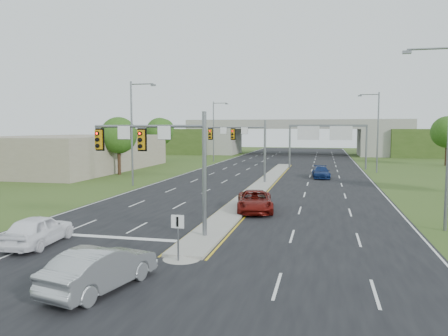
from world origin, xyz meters
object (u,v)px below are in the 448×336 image
object	(u,v)px
signal_mast_near	(165,153)
car_far_b	(321,172)
car_white	(38,230)
car_silver	(101,268)
signal_mast_far	(245,141)
sign_gantry	(326,134)
car_far_a	(255,201)
keep_right_sign	(178,230)
overpass	(296,139)

from	to	relation	value
signal_mast_near	car_far_b	world-z (taller)	signal_mast_near
car_white	car_silver	xyz separation A→B (m)	(6.31, -5.00, 0.02)
signal_mast_far	car_far_b	bearing A→B (deg)	39.23
sign_gantry	car_far_a	xyz separation A→B (m)	(-5.18, -36.56, -4.46)
keep_right_sign	sign_gantry	size ratio (longest dim) A/B	0.19
sign_gantry	car_far_a	world-z (taller)	sign_gantry
sign_gantry	car_far_a	bearing A→B (deg)	-98.07
keep_right_sign	signal_mast_near	bearing A→B (deg)	116.94
overpass	car_white	distance (m)	83.79
car_white	car_far_b	world-z (taller)	car_white
signal_mast_near	car_white	xyz separation A→B (m)	(-5.79, -3.28, -3.90)
car_silver	car_far_a	xyz separation A→B (m)	(3.24, 16.71, -0.06)
car_white	keep_right_sign	bearing A→B (deg)	166.98
car_far_b	car_white	bearing A→B (deg)	-116.44
signal_mast_near	sign_gantry	world-z (taller)	signal_mast_near
signal_mast_near	car_white	distance (m)	7.71
signal_mast_far	overpass	xyz separation A→B (m)	(2.26, 55.07, -1.17)
signal_mast_far	car_far_b	xyz separation A→B (m)	(8.34, 6.81, -3.99)
keep_right_sign	car_far_b	world-z (taller)	keep_right_sign
car_silver	car_far_b	world-z (taller)	car_silver
car_white	car_far_a	xyz separation A→B (m)	(9.55, 11.71, -0.04)
car_far_b	car_silver	bearing A→B (deg)	-105.54
signal_mast_near	overpass	xyz separation A→B (m)	(2.26, 80.07, -1.17)
signal_mast_far	car_white	distance (m)	29.13
signal_mast_near	car_far_b	distance (m)	33.12
car_far_b	sign_gantry	bearing A→B (deg)	82.84
overpass	car_far_a	distance (m)	71.71
signal_mast_far	keep_right_sign	distance (m)	29.71
car_silver	overpass	bearing A→B (deg)	-78.13
car_white	car_silver	bearing A→B (deg)	136.88
signal_mast_near	car_far_a	world-z (taller)	signal_mast_near
sign_gantry	car_white	xyz separation A→B (m)	(-14.73, -48.27, -4.42)
keep_right_sign	car_far_a	size ratio (longest dim) A/B	0.40
keep_right_sign	car_far_a	xyz separation A→B (m)	(1.50, 12.88, -0.74)
car_silver	car_far_b	xyz separation A→B (m)	(7.81, 40.09, -0.11)
overpass	keep_right_sign	bearing A→B (deg)	-90.00
signal_mast_near	keep_right_sign	size ratio (longest dim) A/B	3.18
signal_mast_near	keep_right_sign	world-z (taller)	signal_mast_near
signal_mast_far	car_white	xyz separation A→B (m)	(-5.79, -28.28, -3.90)
signal_mast_near	car_far_b	size ratio (longest dim) A/B	1.42
overpass	car_far_a	size ratio (longest dim) A/B	14.68
overpass	car_far_b	distance (m)	48.73
car_silver	car_far_a	distance (m)	17.02
car_silver	car_white	bearing A→B (deg)	-25.39
sign_gantry	car_far_a	size ratio (longest dim) A/B	2.12
signal_mast_near	overpass	bearing A→B (deg)	88.38
car_far_a	car_far_b	size ratio (longest dim) A/B	1.11
keep_right_sign	car_silver	bearing A→B (deg)	-114.45
sign_gantry	car_white	bearing A→B (deg)	-106.97
signal_mast_near	car_silver	world-z (taller)	signal_mast_near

